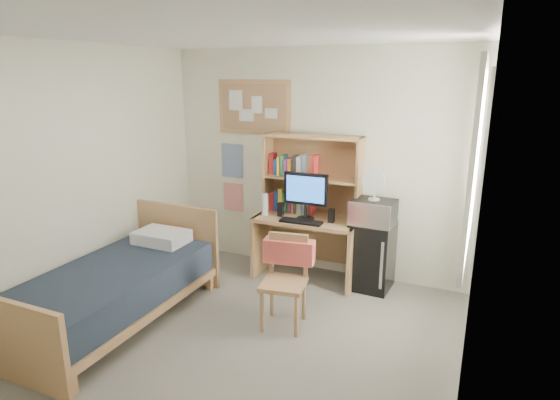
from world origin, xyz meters
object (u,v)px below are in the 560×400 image
at_px(bulletin_board, 254,107).
at_px(bed, 114,295).
at_px(desk, 307,248).
at_px(desk_fan, 375,186).
at_px(mini_fridge, 371,255).
at_px(monitor, 306,196).
at_px(speaker_left, 281,210).
at_px(speaker_right, 331,216).
at_px(desk_chair, 284,283).
at_px(microwave, 373,212).

xyz_separation_m(bulletin_board, bed, (-0.50, -1.99, -1.64)).
relative_size(desk, desk_fan, 3.82).
height_order(bulletin_board, mini_fridge, bulletin_board).
height_order(monitor, speaker_left, monitor).
distance_m(bulletin_board, desk_fan, 1.74).
bearing_deg(desk_fan, bulletin_board, 173.50).
distance_m(speaker_right, desk_fan, 0.57).
bearing_deg(monitor, bulletin_board, 154.99).
bearing_deg(mini_fridge, desk_chair, -112.45).
xyz_separation_m(mini_fridge, speaker_right, (-0.44, -0.11, 0.43)).
distance_m(desk, speaker_right, 0.54).
bearing_deg(monitor, speaker_left, 180.00).
bearing_deg(desk_chair, bulletin_board, 116.71).
bearing_deg(speaker_left, desk, 11.31).
bearing_deg(mini_fridge, bulletin_board, 174.22).
bearing_deg(bulletin_board, desk_fan, -9.68).
relative_size(mini_fridge, speaker_left, 4.77).
relative_size(speaker_left, speaker_right, 1.02).
bearing_deg(speaker_left, bulletin_board, 143.27).
height_order(monitor, desk_fan, desk_fan).
xyz_separation_m(desk_chair, monitor, (-0.19, 1.04, 0.56)).
relative_size(desk, speaker_left, 7.44).
relative_size(monitor, microwave, 1.18).
relative_size(monitor, speaker_left, 3.40).
relative_size(bed, speaker_left, 12.77).
bearing_deg(microwave, desk_chair, -112.79).
bearing_deg(desk_chair, microwave, 55.24).
xyz_separation_m(desk, monitor, (0.00, -0.06, 0.63)).
xyz_separation_m(bulletin_board, desk_chair, (1.00, -1.40, -1.49)).
relative_size(monitor, desk_fan, 1.75).
xyz_separation_m(bulletin_board, desk, (0.81, -0.30, -1.55)).
bearing_deg(speaker_left, speaker_right, -0.00).
bearing_deg(desk_chair, speaker_left, 106.46).
bearing_deg(bed, desk, 52.16).
relative_size(bulletin_board, speaker_right, 6.08).
distance_m(bulletin_board, bed, 2.63).
bearing_deg(microwave, monitor, -169.72).
bearing_deg(microwave, bulletin_board, 173.50).
bearing_deg(speaker_left, mini_fridge, 5.27).
bearing_deg(bulletin_board, monitor, -23.78).
xyz_separation_m(mini_fridge, desk_fan, (-0.00, -0.02, 0.79)).
relative_size(desk, speaker_right, 7.56).
distance_m(bulletin_board, speaker_left, 1.27).
xyz_separation_m(speaker_left, desk_fan, (1.04, 0.10, 0.36)).
xyz_separation_m(speaker_right, microwave, (0.44, 0.09, 0.07)).
distance_m(speaker_left, desk_fan, 1.10).
bearing_deg(speaker_right, bulletin_board, 161.25).
height_order(desk, desk_fan, desk_fan).
distance_m(monitor, speaker_left, 0.35).
distance_m(desk, monitor, 0.64).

